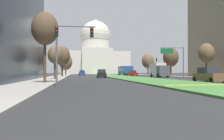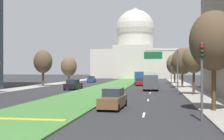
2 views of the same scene
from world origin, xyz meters
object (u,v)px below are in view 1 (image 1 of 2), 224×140
(overhead_guide_sign, at_px, (175,56))
(street_tree_right_mid, at_px, (206,53))
(street_tree_left_near, at_px, (45,29))
(sedan_far_horizon, at_px, (82,73))
(traffic_light_far_right, at_px, (157,64))
(street_tree_right_far, at_px, (171,57))
(sedan_distant, at_px, (132,73))
(street_tree_left_far, at_px, (62,56))
(street_tree_left_distant, at_px, (66,62))
(street_tree_left_mid, at_px, (55,55))
(traffic_light_near_left, at_px, (67,41))
(street_tree_right_distant, at_px, (148,61))
(box_truck_delivery, at_px, (159,70))
(sedan_lead_stopped, at_px, (209,75))
(sedan_midblock, at_px, (102,74))
(capitol_building, at_px, (96,53))
(city_bus, at_px, (125,70))

(overhead_guide_sign, height_order, street_tree_right_mid, street_tree_right_mid)
(street_tree_left_near, distance_m, sedan_far_horizon, 50.94)
(traffic_light_far_right, height_order, street_tree_right_far, street_tree_right_far)
(overhead_guide_sign, relative_size, sedan_distant, 1.39)
(sedan_distant, bearing_deg, street_tree_left_near, -117.15)
(traffic_light_far_right, height_order, overhead_guide_sign, overhead_guide_sign)
(street_tree_left_far, bearing_deg, sedan_far_horizon, 75.73)
(street_tree_right_far, bearing_deg, street_tree_left_distant, 147.95)
(sedan_distant, bearing_deg, street_tree_right_far, -41.92)
(street_tree_left_mid, relative_size, sedan_distant, 1.15)
(traffic_light_near_left, bearing_deg, sedan_distant, 68.68)
(traffic_light_near_left, relative_size, sedan_distant, 1.11)
(street_tree_left_distant, bearing_deg, street_tree_right_distant, 0.40)
(street_tree_left_mid, bearing_deg, street_tree_right_far, 32.18)
(box_truck_delivery, bearing_deg, sedan_lead_stopped, -96.93)
(traffic_light_near_left, xyz_separation_m, overhead_guide_sign, (21.37, 25.21, 0.83))
(overhead_guide_sign, height_order, street_tree_right_far, street_tree_right_far)
(street_tree_right_mid, relative_size, street_tree_left_far, 0.90)
(street_tree_right_far, relative_size, sedan_lead_stopped, 1.56)
(street_tree_right_far, relative_size, street_tree_left_distant, 1.08)
(traffic_light_near_left, height_order, sedan_midblock, traffic_light_near_left)
(sedan_midblock, height_order, box_truck_delivery, box_truck_delivery)
(street_tree_right_far, bearing_deg, sedan_distant, 138.08)
(overhead_guide_sign, height_order, box_truck_delivery, overhead_guide_sign)
(street_tree_left_far, bearing_deg, street_tree_right_mid, -29.94)
(street_tree_left_near, xyz_separation_m, street_tree_left_mid, (-0.12, 12.38, -1.83))
(traffic_light_near_left, distance_m, street_tree_left_distant, 52.02)
(overhead_guide_sign, relative_size, street_tree_left_near, 0.87)
(overhead_guide_sign, distance_m, street_tree_left_distant, 35.83)
(street_tree_right_distant, distance_m, sedan_far_horizon, 22.42)
(capitol_building, relative_size, city_bus, 3.13)
(overhead_guide_sign, xyz_separation_m, street_tree_left_distant, (-23.82, 26.76, -0.34))
(capitol_building, bearing_deg, overhead_guide_sign, -82.13)
(overhead_guide_sign, relative_size, street_tree_left_distant, 0.95)
(capitol_building, height_order, sedan_lead_stopped, capitol_building)
(street_tree_left_far, relative_size, sedan_distant, 1.57)
(capitol_building, height_order, traffic_light_near_left, capitol_building)
(street_tree_left_mid, xyz_separation_m, sedan_distant, (19.11, 24.65, -3.14))
(street_tree_left_near, relative_size, city_bus, 0.68)
(sedan_midblock, xyz_separation_m, sedan_far_horizon, (-3.36, 27.98, -0.02))
(street_tree_right_distant, bearing_deg, traffic_light_near_left, -115.12)
(city_bus, bearing_deg, overhead_guide_sign, -78.95)
(overhead_guide_sign, height_order, street_tree_left_far, street_tree_left_far)
(street_tree_right_far, bearing_deg, street_tree_left_far, 179.29)
(street_tree_right_far, bearing_deg, street_tree_left_near, -132.64)
(sedan_lead_stopped, distance_m, sedan_midblock, 24.47)
(street_tree_left_distant, bearing_deg, street_tree_left_mid, -90.23)
(street_tree_right_far, distance_m, sedan_distant, 11.87)
(sedan_midblock, bearing_deg, sedan_far_horizon, 96.85)
(street_tree_left_far, height_order, street_tree_left_distant, street_tree_left_far)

